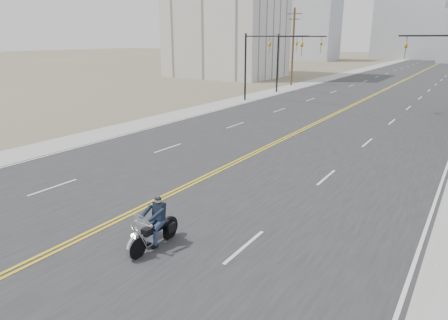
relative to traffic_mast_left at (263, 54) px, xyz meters
name	(u,v)px	position (x,y,z in m)	size (l,w,h in m)	color
ground_plane	(39,258)	(8.98, -32.00, -4.94)	(400.00, 400.00, 0.00)	#776D56
road	(410,78)	(8.98, 38.00, -4.93)	(20.00, 200.00, 0.01)	#303033
sidewalk_left	(343,74)	(-2.52, 38.00, -4.93)	(3.00, 200.00, 0.01)	#A5A5A0
traffic_mast_left	(263,54)	(0.00, 0.00, 0.00)	(7.10, 0.26, 7.00)	black
traffic_mast_far	(291,52)	(-0.33, 8.00, -0.06)	(6.10, 0.26, 7.00)	black
utility_pole_left	(293,46)	(-3.52, 16.00, 0.54)	(2.20, 0.30, 10.50)	brown
haze_bldg_a	(313,23)	(-26.02, 83.00, 6.06)	(14.00, 12.00, 22.00)	#B7BCC6
haze_bldg_d	(411,17)	(-3.02, 108.00, 8.06)	(20.00, 15.00, 26.00)	#ADB2B7
haze_bldg_f	(287,34)	(-41.02, 98.00, 3.06)	(12.00, 12.00, 16.00)	#ADB2B7
motorcyclist	(153,224)	(11.52, -29.58, -4.10)	(0.92, 2.15, 1.68)	black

